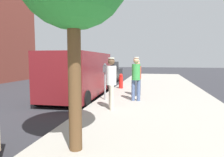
{
  "coord_description": "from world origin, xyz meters",
  "views": [
    {
      "loc": [
        3.38,
        -8.05,
        1.84
      ],
      "look_at": [
        1.65,
        0.07,
        1.05
      ],
      "focal_mm": 32.41,
      "sensor_mm": 36.0,
      "label": 1
    }
  ],
  "objects": [
    {
      "name": "parking_meter_near",
      "position": [
        1.35,
        0.07,
        1.18
      ],
      "size": [
        0.14,
        0.18,
        1.52
      ],
      "color": "gray",
      "rests_on": "sidewalk_slab"
    },
    {
      "name": "fire_hydrant",
      "position": [
        1.45,
        3.51,
        0.57
      ],
      "size": [
        0.24,
        0.24,
        0.86
      ],
      "color": "red",
      "rests_on": "sidewalk_slab"
    },
    {
      "name": "parked_sedan_ahead",
      "position": [
        -0.42,
        7.86,
        0.75
      ],
      "size": [
        1.95,
        4.41,
        1.65
      ],
      "color": "black",
      "rests_on": "ground"
    },
    {
      "name": "parked_van",
      "position": [
        -0.15,
        1.1,
        1.15
      ],
      "size": [
        2.26,
        5.26,
        2.15
      ],
      "color": "maroon",
      "rests_on": "ground"
    },
    {
      "name": "ground_plane",
      "position": [
        0.0,
        0.0,
        0.0
      ],
      "size": [
        80.0,
        80.0,
        0.0
      ],
      "primitive_type": "plane",
      "color": "#2D2D33"
    },
    {
      "name": "pedestrian_in_red",
      "position": [
        2.59,
        1.29,
        1.09
      ],
      "size": [
        0.34,
        0.34,
        1.65
      ],
      "color": "#383D47",
      "rests_on": "sidewalk_slab"
    },
    {
      "name": "pedestrian_in_green",
      "position": [
        2.63,
        0.12,
        1.18
      ],
      "size": [
        0.36,
        0.34,
        1.78
      ],
      "color": "#4C608C",
      "rests_on": "sidewalk_slab"
    },
    {
      "name": "sidewalk_slab",
      "position": [
        3.5,
        0.0,
        0.07
      ],
      "size": [
        5.0,
        32.0,
        0.15
      ],
      "primitive_type": "cube",
      "color": "#9E998E",
      "rests_on": "ground"
    },
    {
      "name": "pedestrian_in_white",
      "position": [
        1.96,
        -1.49,
        1.16
      ],
      "size": [
        0.34,
        0.34,
        1.75
      ],
      "color": "beige",
      "rests_on": "sidewalk_slab"
    }
  ]
}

